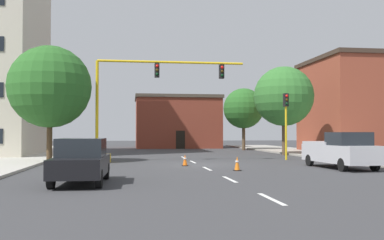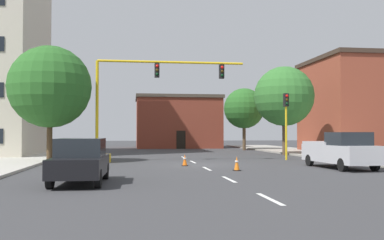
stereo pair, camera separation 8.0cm
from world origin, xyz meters
name	(u,v)px [view 1 (the left image)]	position (x,y,z in m)	size (l,w,h in m)	color
ground_plane	(199,165)	(0.00, 0.00, 0.00)	(160.00, 160.00, 0.00)	#38383A
sidewalk_left	(18,158)	(-12.56, 8.00, 0.07)	(6.00, 56.00, 0.14)	#B2ADA3
sidewalk_right	(333,155)	(12.56, 8.00, 0.07)	(6.00, 56.00, 0.14)	#9E998E
lane_stripe_seg_0	(271,199)	(0.00, -14.00, 0.00)	(0.16, 2.40, 0.01)	silver
lane_stripe_seg_1	(230,179)	(0.00, -8.50, 0.00)	(0.16, 2.40, 0.01)	silver
lane_stripe_seg_2	(207,169)	(0.00, -3.00, 0.00)	(0.16, 2.40, 0.01)	silver
lane_stripe_seg_3	(193,162)	(0.00, 2.50, 0.00)	(0.16, 2.40, 0.01)	silver
lane_stripe_seg_4	(183,157)	(0.00, 8.00, 0.00)	(0.16, 2.40, 0.01)	silver
building_brick_center	(177,122)	(1.85, 30.66, 3.35)	(10.85, 9.03, 6.67)	brown
building_row_right	(373,105)	(19.80, 14.10, 4.67)	(12.35, 10.48, 9.31)	brown
traffic_signal_gantry	(120,127)	(-4.86, 3.03, 2.35)	(10.81, 1.20, 6.83)	yellow
traffic_light_pole_right	(286,111)	(6.98, 3.82, 3.53)	(0.32, 0.47, 4.80)	yellow
tree_left_near	(50,87)	(-9.34, 2.82, 4.93)	(5.33, 5.33, 7.61)	#4C3823
tree_right_mid	(284,96)	(9.09, 10.12, 5.12)	(5.19, 5.19, 7.73)	brown
tree_right_far	(244,108)	(8.33, 21.00, 4.65)	(4.48, 4.48, 6.91)	brown
pickup_truck_silver	(341,151)	(7.27, -3.88, 0.97)	(2.27, 5.50, 1.99)	#BCBCC1
sedan_black_near_left	(81,160)	(-6.01, -9.19, 0.89)	(1.97, 4.55, 1.74)	black
traffic_cone_roadside_a	(237,164)	(1.31, -4.48, 0.37)	(0.36, 0.36, 0.76)	black
traffic_cone_roadside_b	(185,160)	(-0.95, -0.86, 0.34)	(0.36, 0.36, 0.69)	black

